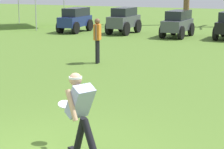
# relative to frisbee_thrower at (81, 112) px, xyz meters

# --- Properties ---
(frisbee_thrower) EXTENTS (0.93, 0.78, 1.40)m
(frisbee_thrower) POSITION_rel_frisbee_thrower_xyz_m (0.00, 0.00, 0.00)
(frisbee_thrower) COLOR black
(frisbee_thrower) RESTS_ON ground_plane
(frisbee_in_flight) EXTENTS (0.37, 0.37, 0.10)m
(frisbee_in_flight) POSITION_rel_frisbee_thrower_xyz_m (-0.57, 0.55, -0.09)
(frisbee_in_flight) COLOR white
(teammate_midfield) EXTENTS (0.26, 0.50, 1.56)m
(teammate_midfield) POSITION_rel_frisbee_thrower_xyz_m (-3.12, 7.75, 0.15)
(teammate_midfield) COLOR black
(teammate_midfield) RESTS_ON ground_plane
(parked_car_slot_a) EXTENTS (1.20, 2.42, 1.34)m
(parked_car_slot_a) POSITION_rel_frisbee_thrower_xyz_m (-8.07, 15.96, -0.07)
(parked_car_slot_a) COLOR navy
(parked_car_slot_a) RESTS_ON ground_plane
(parked_car_slot_b) EXTENTS (1.34, 2.42, 1.40)m
(parked_car_slot_b) POSITION_rel_frisbee_thrower_xyz_m (-5.28, 16.24, -0.05)
(parked_car_slot_b) COLOR #474C51
(parked_car_slot_b) RESTS_ON ground_plane
(parked_car_slot_c) EXTENTS (1.34, 2.47, 1.34)m
(parked_car_slot_c) POSITION_rel_frisbee_thrower_xyz_m (-2.23, 15.90, -0.07)
(parked_car_slot_c) COLOR #474C51
(parked_car_slot_c) RESTS_ON ground_plane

